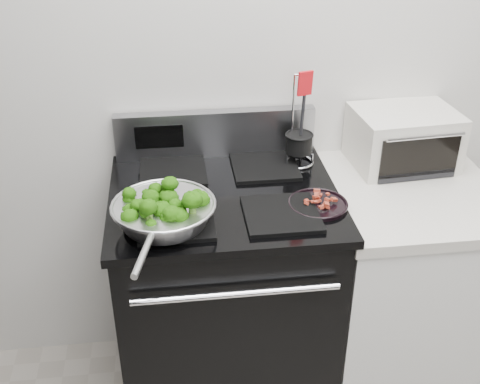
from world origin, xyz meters
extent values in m
cube|color=silver|center=(0.00, 1.75, 1.35)|extent=(4.00, 0.02, 2.70)
cube|color=black|center=(-0.30, 1.41, 0.46)|extent=(0.76, 0.66, 0.92)
cube|color=black|center=(-0.30, 1.41, 0.94)|extent=(0.79, 0.69, 0.03)
cube|color=#99999E|center=(-0.30, 1.72, 1.04)|extent=(0.76, 0.05, 0.18)
cube|color=black|center=(-0.47, 1.24, 0.96)|extent=(0.24, 0.24, 0.01)
cube|color=black|center=(-0.13, 1.24, 0.96)|extent=(0.24, 0.24, 0.01)
cube|color=black|center=(-0.47, 1.58, 0.96)|extent=(0.24, 0.24, 0.01)
cube|color=black|center=(-0.13, 1.58, 0.96)|extent=(0.24, 0.24, 0.01)
cube|color=white|center=(0.39, 1.41, 0.44)|extent=(0.60, 0.66, 0.88)
cube|color=beige|center=(0.39, 1.41, 0.90)|extent=(0.62, 0.68, 0.04)
torus|color=silver|center=(-0.51, 1.23, 1.03)|extent=(0.33, 0.33, 0.01)
cylinder|color=silver|center=(-0.56, 0.98, 1.02)|extent=(0.06, 0.20, 0.02)
cylinder|color=black|center=(0.00, 1.29, 0.95)|extent=(0.20, 0.20, 0.01)
cylinder|color=black|center=(0.00, 1.60, 1.03)|extent=(0.10, 0.10, 0.07)
cylinder|color=black|center=(0.00, 1.60, 1.12)|extent=(0.01, 0.01, 0.22)
cube|color=red|center=(0.00, 1.60, 1.27)|extent=(0.05, 0.02, 0.09)
cube|color=silver|center=(0.41, 1.61, 1.03)|extent=(0.40, 0.31, 0.22)
cube|color=black|center=(0.41, 1.47, 1.02)|extent=(0.30, 0.03, 0.15)
camera|label=1|loc=(-0.47, -0.38, 1.99)|focal=45.00mm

